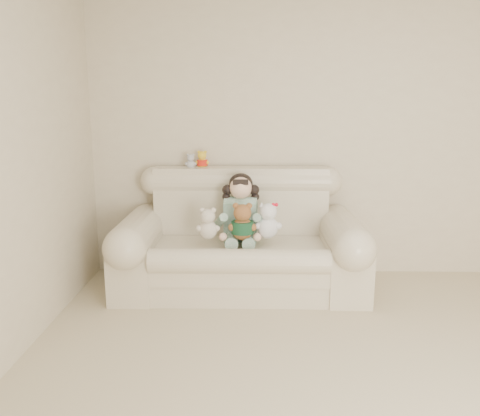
# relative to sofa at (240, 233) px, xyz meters

# --- Properties ---
(wall_back) EXTENTS (4.50, 0.00, 4.50)m
(wall_back) POSITION_rel_sofa_xyz_m (0.86, 0.50, 0.78)
(wall_back) COLOR beige
(wall_back) RESTS_ON ground
(sofa) EXTENTS (2.10, 0.95, 1.03)m
(sofa) POSITION_rel_sofa_xyz_m (0.00, 0.00, 0.00)
(sofa) COLOR beige
(sofa) RESTS_ON floor
(seated_child) EXTENTS (0.40, 0.47, 0.60)m
(seated_child) POSITION_rel_sofa_xyz_m (0.00, 0.08, 0.20)
(seated_child) COLOR #2F7856
(seated_child) RESTS_ON sofa
(brown_teddy) EXTENTS (0.27, 0.23, 0.36)m
(brown_teddy) POSITION_rel_sofa_xyz_m (0.02, -0.16, 0.17)
(brown_teddy) COLOR brown
(brown_teddy) RESTS_ON sofa
(white_cat) EXTENTS (0.28, 0.25, 0.36)m
(white_cat) POSITION_rel_sofa_xyz_m (0.23, -0.10, 0.16)
(white_cat) COLOR white
(white_cat) RESTS_ON sofa
(cream_teddy) EXTENTS (0.23, 0.20, 0.31)m
(cream_teddy) POSITION_rel_sofa_xyz_m (-0.26, -0.15, 0.14)
(cream_teddy) COLOR beige
(cream_teddy) RESTS_ON sofa
(yellow_mini_bear) EXTENTS (0.14, 0.11, 0.19)m
(yellow_mini_bear) POSITION_rel_sofa_xyz_m (-0.35, 0.39, 0.59)
(yellow_mini_bear) COLOR yellow
(yellow_mini_bear) RESTS_ON sofa
(grey_mini_plush) EXTENTS (0.11, 0.08, 0.16)m
(grey_mini_plush) POSITION_rel_sofa_xyz_m (-0.45, 0.36, 0.58)
(grey_mini_plush) COLOR silver
(grey_mini_plush) RESTS_ON sofa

